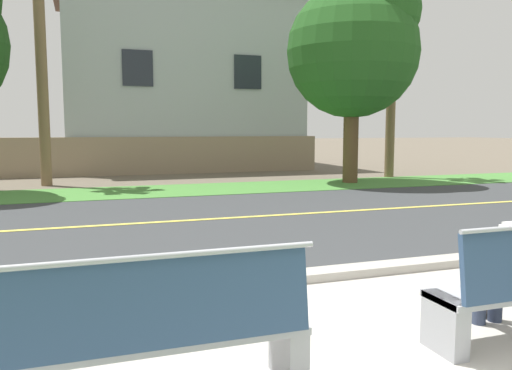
{
  "coord_description": "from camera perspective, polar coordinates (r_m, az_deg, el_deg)",
  "views": [
    {
      "loc": [
        -1.92,
        -2.76,
        1.71
      ],
      "look_at": [
        0.15,
        3.3,
        1.0
      ],
      "focal_mm": 35.77,
      "sensor_mm": 36.0,
      "label": 1
    }
  ],
  "objects": [
    {
      "name": "sidewalk_pavement",
      "position": [
        4.07,
        11.9,
        -18.59
      ],
      "size": [
        44.0,
        3.6,
        0.01
      ],
      "primitive_type": "cube",
      "color": "#B7B2A8",
      "rests_on": "ground_plane"
    },
    {
      "name": "far_verge_grass",
      "position": [
        14.22,
        -10.96,
        -0.66
      ],
      "size": [
        48.0,
        2.8,
        0.02
      ],
      "primitive_type": "cube",
      "color": "#478438",
      "rests_on": "ground_plane"
    },
    {
      "name": "curb_edge",
      "position": [
        5.7,
        1.69,
        -10.56
      ],
      "size": [
        44.0,
        0.3,
        0.11
      ],
      "primitive_type": "cube",
      "color": "#ADA89E",
      "rests_on": "ground_plane"
    },
    {
      "name": "shade_tree_left",
      "position": [
        16.51,
        11.31,
        15.46
      ],
      "size": [
        4.07,
        4.07,
        6.71
      ],
      "color": "brown",
      "rests_on": "ground_plane"
    },
    {
      "name": "road_centre_line",
      "position": [
        9.61,
        -7.05,
        -3.92
      ],
      "size": [
        48.0,
        0.14,
        0.01
      ],
      "primitive_type": "cube",
      "color": "#E0CC4C",
      "rests_on": "ground_plane"
    },
    {
      "name": "ground_plane",
      "position": [
        11.06,
        -8.65,
        -2.63
      ],
      "size": [
        140.0,
        140.0,
        0.0
      ],
      "primitive_type": "plane",
      "color": "#665B4C"
    },
    {
      "name": "street_asphalt",
      "position": [
        9.61,
        -7.05,
        -3.95
      ],
      "size": [
        52.0,
        8.0,
        0.01
      ],
      "primitive_type": "cube",
      "color": "#383A3D",
      "rests_on": "ground_plane"
    },
    {
      "name": "house_across_street",
      "position": [
        22.96,
        -8.59,
        11.71
      ],
      "size": [
        10.11,
        6.91,
        7.68
      ],
      "color": "#A3ADB2",
      "rests_on": "ground_plane"
    },
    {
      "name": "bench_left",
      "position": [
        3.27,
        -10.45,
        -16.32
      ],
      "size": [
        1.85,
        0.48,
        1.01
      ],
      "color": "#9EA0A8",
      "rests_on": "ground_plane"
    },
    {
      "name": "garden_wall",
      "position": [
        19.48,
        -11.23,
        3.25
      ],
      "size": [
        13.0,
        0.36,
        1.4
      ],
      "primitive_type": "cube",
      "color": "gray",
      "rests_on": "ground_plane"
    }
  ]
}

